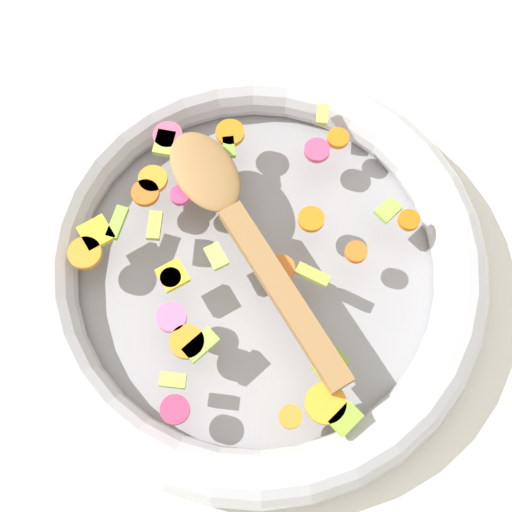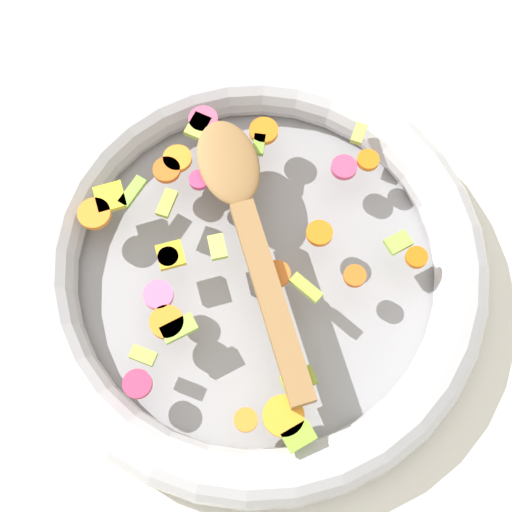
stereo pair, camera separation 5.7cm
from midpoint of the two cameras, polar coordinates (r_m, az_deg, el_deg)
ground_plane at (r=0.69m, az=-2.36°, el=-1.74°), size 4.00×4.00×0.00m
skillet at (r=0.67m, az=-2.43°, el=-1.13°), size 0.43×0.43×0.05m
chopped_vegetables at (r=0.64m, az=-4.98°, el=-0.23°), size 0.34×0.32×0.01m
wooden_spoon at (r=0.64m, az=-3.90°, el=2.23°), size 0.28×0.07×0.01m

